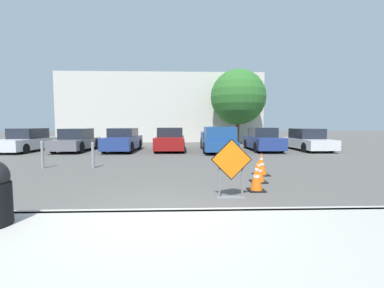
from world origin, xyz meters
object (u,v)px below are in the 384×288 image
Objects in this scene: parked_car_second at (76,141)px; parked_car_third at (123,140)px; traffic_cone_second at (259,171)px; bollard_nearest at (93,154)px; parked_car_fifth at (262,140)px; parked_car_sixth at (307,140)px; parked_car_fourth at (170,140)px; pickup_truck at (218,140)px; traffic_cone_nearest at (257,176)px; parked_car_nearest at (28,141)px; road_closed_sign at (231,166)px; bollard_second at (42,154)px; traffic_cone_third at (261,164)px.

parked_car_third is (3.09, -0.17, 0.03)m from parked_car_second.
traffic_cone_second is 11.14m from parked_car_third.
parked_car_second is 7.48m from bollard_nearest.
parked_car_sixth is (3.09, 0.10, -0.04)m from parked_car_fifth.
parked_car_fourth reaches higher than parked_car_second.
parked_car_sixth is (12.34, 0.17, -0.04)m from parked_car_third.
parked_car_fourth is (3.09, 0.25, -0.00)m from parked_car_third.
traffic_cone_second is 0.17× the size of parked_car_fourth.
parked_car_third is 0.97× the size of parked_car_fifth.
traffic_cone_nearest is at bearing 89.56° from pickup_truck.
parked_car_nearest reaches higher than parked_car_second.
parked_car_nearest is 9.26m from bollard_nearest.
road_closed_sign is at bearing 55.31° from parked_car_sixth.
road_closed_sign is at bearing -33.09° from bollard_second.
parked_car_sixth is at bearing -179.93° from parked_car_second.
bollard_second is (-8.35, 1.65, 0.20)m from traffic_cone_third.
traffic_cone_nearest is at bearing -110.25° from traffic_cone_third.
parked_car_fifth is (4.19, 10.99, -0.10)m from road_closed_sign.
parked_car_fourth is at bearing -12.22° from pickup_truck.
traffic_cone_second is 8.75m from pickup_truck.
pickup_truck reaches higher than bollard_nearest.
bollard_second is at bearing 127.86° from parked_car_nearest.
parked_car_fifth reaches higher than parked_car_sixth.
traffic_cone_third is 7.70m from pickup_truck.
traffic_cone_nearest is 11.80m from parked_car_third.
parked_car_sixth is at bearing 56.75° from road_closed_sign.
road_closed_sign is 11.35m from parked_car_fourth.
traffic_cone_second is 0.16× the size of parked_car_fifth.
parked_car_third is at bearing 75.34° from bollard_second.
parked_car_third is (-5.07, 10.92, -0.10)m from road_closed_sign.
parked_car_fifth is at bearing 71.85° from traffic_cone_nearest.
parked_car_fifth is 0.98× the size of parked_car_sixth.
parked_car_third is at bearing 92.59° from bollard_nearest.
road_closed_sign is 1.15m from traffic_cone_nearest.
parked_car_fourth is 6.18m from parked_car_fifth.
parked_car_second is at bearing -175.32° from parked_car_nearest.
parked_car_third reaches higher than bollard_second.
bollard_second is (-6.77, 4.41, -0.22)m from road_closed_sign.
parked_car_second is at bearing 139.47° from traffic_cone_third.
parked_car_third is at bearing -0.64° from parked_car_sixth.
parked_car_fourth is (-2.80, 10.48, 0.31)m from traffic_cone_nearest.
parked_car_second is (3.08, 0.04, 0.00)m from parked_car_nearest.
road_closed_sign is 8.09m from bollard_second.
traffic_cone_nearest is 0.18× the size of parked_car_fifth.
pickup_truck is 5.06× the size of bollard_second.
pickup_truck is (6.16, -0.48, 0.02)m from parked_car_third.
bollard_second is (-4.79, -6.76, -0.12)m from parked_car_fourth.
parked_car_fourth is at bearing -179.16° from parked_car_second.
parked_car_nearest reaches higher than road_closed_sign.
parked_car_fifth is at bearing 72.39° from traffic_cone_third.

